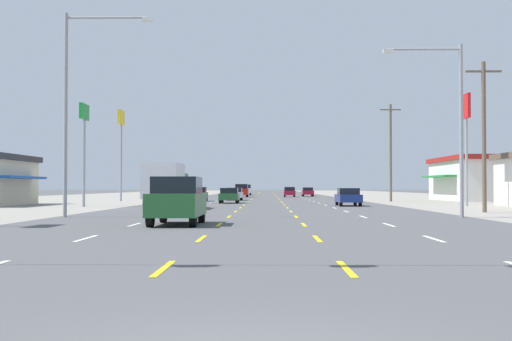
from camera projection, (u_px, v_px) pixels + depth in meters
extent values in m
plane|color=#4C4C4F|center=(265.00, 202.00, 71.98)|extent=(572.00, 572.00, 0.00)
cube|color=gray|center=(33.00, 201.00, 72.38)|extent=(28.00, 440.00, 0.01)
cube|color=gray|center=(500.00, 202.00, 71.58)|extent=(28.00, 440.00, 0.01)
cube|color=white|center=(86.00, 238.00, 20.59)|extent=(0.14, 2.60, 0.01)
cube|color=white|center=(134.00, 225.00, 28.08)|extent=(0.14, 2.60, 0.01)
cube|color=white|center=(162.00, 217.00, 35.58)|extent=(0.14, 2.60, 0.01)
cube|color=white|center=(181.00, 211.00, 43.08)|extent=(0.14, 2.60, 0.01)
cube|color=white|center=(193.00, 208.00, 50.58)|extent=(0.14, 2.60, 0.01)
cube|color=white|center=(203.00, 205.00, 58.07)|extent=(0.14, 2.60, 0.01)
cube|color=white|center=(210.00, 203.00, 65.57)|extent=(0.14, 2.60, 0.01)
cube|color=white|center=(216.00, 201.00, 73.07)|extent=(0.14, 2.60, 0.01)
cube|color=white|center=(221.00, 200.00, 80.56)|extent=(0.14, 2.60, 0.01)
cube|color=white|center=(225.00, 199.00, 88.06)|extent=(0.14, 2.60, 0.01)
cube|color=white|center=(228.00, 198.00, 95.56)|extent=(0.14, 2.60, 0.01)
cube|color=white|center=(231.00, 197.00, 103.05)|extent=(0.14, 2.60, 0.01)
cube|color=white|center=(233.00, 196.00, 110.55)|extent=(0.14, 2.60, 0.01)
cube|color=white|center=(236.00, 196.00, 118.05)|extent=(0.14, 2.60, 0.01)
cube|color=white|center=(237.00, 195.00, 125.54)|extent=(0.14, 2.60, 0.01)
cube|color=white|center=(239.00, 195.00, 133.04)|extent=(0.14, 2.60, 0.01)
cube|color=white|center=(241.00, 194.00, 140.54)|extent=(0.14, 2.60, 0.01)
cube|color=white|center=(242.00, 194.00, 148.03)|extent=(0.14, 2.60, 0.01)
cube|color=white|center=(243.00, 194.00, 155.53)|extent=(0.14, 2.60, 0.01)
cube|color=white|center=(244.00, 193.00, 163.03)|extent=(0.14, 2.60, 0.01)
cube|color=white|center=(245.00, 193.00, 170.53)|extent=(0.14, 2.60, 0.01)
cube|color=white|center=(246.00, 193.00, 178.02)|extent=(0.14, 2.60, 0.01)
cube|color=white|center=(247.00, 192.00, 185.52)|extent=(0.14, 2.60, 0.01)
cube|color=white|center=(248.00, 192.00, 193.02)|extent=(0.14, 2.60, 0.01)
cube|color=white|center=(248.00, 192.00, 200.51)|extent=(0.14, 2.60, 0.01)
cube|color=white|center=(249.00, 192.00, 208.01)|extent=(0.14, 2.60, 0.01)
cube|color=white|center=(250.00, 192.00, 215.51)|extent=(0.14, 2.60, 0.01)
cube|color=white|center=(250.00, 192.00, 223.00)|extent=(0.14, 2.60, 0.01)
cube|color=yellow|center=(164.00, 268.00, 13.03)|extent=(0.14, 2.60, 0.01)
cube|color=yellow|center=(201.00, 239.00, 20.53)|extent=(0.14, 2.60, 0.01)
cube|color=yellow|center=(219.00, 225.00, 28.03)|extent=(0.14, 2.60, 0.01)
cube|color=yellow|center=(229.00, 217.00, 35.52)|extent=(0.14, 2.60, 0.01)
cube|color=yellow|center=(236.00, 211.00, 43.02)|extent=(0.14, 2.60, 0.01)
cube|color=yellow|center=(240.00, 208.00, 50.52)|extent=(0.14, 2.60, 0.01)
cube|color=yellow|center=(244.00, 205.00, 58.02)|extent=(0.14, 2.60, 0.01)
cube|color=yellow|center=(246.00, 203.00, 65.51)|extent=(0.14, 2.60, 0.01)
cube|color=yellow|center=(249.00, 201.00, 73.01)|extent=(0.14, 2.60, 0.01)
cube|color=yellow|center=(250.00, 200.00, 80.51)|extent=(0.14, 2.60, 0.01)
cube|color=yellow|center=(252.00, 199.00, 88.00)|extent=(0.14, 2.60, 0.01)
cube|color=yellow|center=(253.00, 198.00, 95.50)|extent=(0.14, 2.60, 0.01)
cube|color=yellow|center=(254.00, 197.00, 103.00)|extent=(0.14, 2.60, 0.01)
cube|color=yellow|center=(255.00, 196.00, 110.49)|extent=(0.14, 2.60, 0.01)
cube|color=yellow|center=(256.00, 196.00, 117.99)|extent=(0.14, 2.60, 0.01)
cube|color=yellow|center=(256.00, 195.00, 125.49)|extent=(0.14, 2.60, 0.01)
cube|color=yellow|center=(257.00, 195.00, 132.98)|extent=(0.14, 2.60, 0.01)
cube|color=yellow|center=(257.00, 194.00, 140.48)|extent=(0.14, 2.60, 0.01)
cube|color=yellow|center=(258.00, 194.00, 147.98)|extent=(0.14, 2.60, 0.01)
cube|color=yellow|center=(258.00, 194.00, 155.47)|extent=(0.14, 2.60, 0.01)
cube|color=yellow|center=(259.00, 193.00, 162.97)|extent=(0.14, 2.60, 0.01)
cube|color=yellow|center=(259.00, 193.00, 170.47)|extent=(0.14, 2.60, 0.01)
cube|color=yellow|center=(259.00, 193.00, 177.97)|extent=(0.14, 2.60, 0.01)
cube|color=yellow|center=(260.00, 192.00, 185.46)|extent=(0.14, 2.60, 0.01)
cube|color=yellow|center=(260.00, 192.00, 192.96)|extent=(0.14, 2.60, 0.01)
cube|color=yellow|center=(260.00, 192.00, 200.46)|extent=(0.14, 2.60, 0.01)
cube|color=yellow|center=(261.00, 192.00, 207.95)|extent=(0.14, 2.60, 0.01)
cube|color=yellow|center=(261.00, 192.00, 215.45)|extent=(0.14, 2.60, 0.01)
cube|color=yellow|center=(261.00, 192.00, 222.95)|extent=(0.14, 2.60, 0.01)
cube|color=yellow|center=(346.00, 269.00, 12.98)|extent=(0.14, 2.60, 0.01)
cube|color=yellow|center=(317.00, 239.00, 20.47)|extent=(0.14, 2.60, 0.01)
cube|color=yellow|center=(304.00, 225.00, 27.97)|extent=(0.14, 2.60, 0.01)
cube|color=yellow|center=(296.00, 217.00, 35.47)|extent=(0.14, 2.60, 0.01)
cube|color=yellow|center=(291.00, 211.00, 42.96)|extent=(0.14, 2.60, 0.01)
cube|color=yellow|center=(287.00, 208.00, 50.46)|extent=(0.14, 2.60, 0.01)
cube|color=yellow|center=(285.00, 205.00, 57.96)|extent=(0.14, 2.60, 0.01)
cube|color=yellow|center=(283.00, 203.00, 65.46)|extent=(0.14, 2.60, 0.01)
cube|color=yellow|center=(281.00, 201.00, 72.95)|extent=(0.14, 2.60, 0.01)
cube|color=yellow|center=(280.00, 200.00, 80.45)|extent=(0.14, 2.60, 0.01)
cube|color=yellow|center=(279.00, 199.00, 87.95)|extent=(0.14, 2.60, 0.01)
cube|color=yellow|center=(278.00, 198.00, 95.44)|extent=(0.14, 2.60, 0.01)
cube|color=yellow|center=(277.00, 197.00, 102.94)|extent=(0.14, 2.60, 0.01)
cube|color=yellow|center=(276.00, 196.00, 110.44)|extent=(0.14, 2.60, 0.01)
cube|color=yellow|center=(276.00, 196.00, 117.93)|extent=(0.14, 2.60, 0.01)
cube|color=yellow|center=(275.00, 195.00, 125.43)|extent=(0.14, 2.60, 0.01)
cube|color=yellow|center=(275.00, 195.00, 132.93)|extent=(0.14, 2.60, 0.01)
cube|color=yellow|center=(274.00, 194.00, 140.42)|extent=(0.14, 2.60, 0.01)
cube|color=yellow|center=(274.00, 194.00, 147.92)|extent=(0.14, 2.60, 0.01)
cube|color=yellow|center=(274.00, 194.00, 155.42)|extent=(0.14, 2.60, 0.01)
cube|color=yellow|center=(273.00, 193.00, 162.91)|extent=(0.14, 2.60, 0.01)
cube|color=yellow|center=(273.00, 193.00, 170.41)|extent=(0.14, 2.60, 0.01)
cube|color=yellow|center=(273.00, 193.00, 177.91)|extent=(0.14, 2.60, 0.01)
cube|color=yellow|center=(273.00, 192.00, 185.41)|extent=(0.14, 2.60, 0.01)
cube|color=yellow|center=(272.00, 192.00, 192.90)|extent=(0.14, 2.60, 0.01)
cube|color=yellow|center=(272.00, 192.00, 200.40)|extent=(0.14, 2.60, 0.01)
cube|color=yellow|center=(272.00, 192.00, 207.90)|extent=(0.14, 2.60, 0.01)
cube|color=yellow|center=(272.00, 192.00, 215.39)|extent=(0.14, 2.60, 0.01)
cube|color=yellow|center=(272.00, 192.00, 222.89)|extent=(0.14, 2.60, 0.01)
cube|color=white|center=(434.00, 239.00, 20.42)|extent=(0.14, 2.60, 0.01)
cube|color=white|center=(389.00, 225.00, 27.91)|extent=(0.14, 2.60, 0.01)
cube|color=white|center=(363.00, 217.00, 35.41)|extent=(0.14, 2.60, 0.01)
cube|color=white|center=(346.00, 212.00, 42.91)|extent=(0.14, 2.60, 0.01)
cube|color=white|center=(335.00, 208.00, 50.40)|extent=(0.14, 2.60, 0.01)
cube|color=white|center=(326.00, 205.00, 57.90)|extent=(0.14, 2.60, 0.01)
cube|color=white|center=(319.00, 203.00, 65.40)|extent=(0.14, 2.60, 0.01)
cube|color=white|center=(314.00, 201.00, 72.90)|extent=(0.14, 2.60, 0.01)
cube|color=white|center=(309.00, 200.00, 80.39)|extent=(0.14, 2.60, 0.01)
cube|color=white|center=(306.00, 199.00, 87.89)|extent=(0.14, 2.60, 0.01)
cube|color=white|center=(303.00, 198.00, 95.39)|extent=(0.14, 2.60, 0.01)
cube|color=white|center=(300.00, 197.00, 102.88)|extent=(0.14, 2.60, 0.01)
cube|color=white|center=(298.00, 196.00, 110.38)|extent=(0.14, 2.60, 0.01)
cube|color=white|center=(296.00, 196.00, 117.88)|extent=(0.14, 2.60, 0.01)
cube|color=white|center=(294.00, 195.00, 125.37)|extent=(0.14, 2.60, 0.01)
cube|color=white|center=(293.00, 195.00, 132.87)|extent=(0.14, 2.60, 0.01)
cube|color=white|center=(291.00, 194.00, 140.37)|extent=(0.14, 2.60, 0.01)
cube|color=white|center=(290.00, 194.00, 147.86)|extent=(0.14, 2.60, 0.01)
cube|color=white|center=(289.00, 194.00, 155.36)|extent=(0.14, 2.60, 0.01)
cube|color=white|center=(288.00, 193.00, 162.86)|extent=(0.14, 2.60, 0.01)
cube|color=white|center=(287.00, 193.00, 170.35)|extent=(0.14, 2.60, 0.01)
cube|color=white|center=(286.00, 193.00, 177.85)|extent=(0.14, 2.60, 0.01)
cube|color=white|center=(285.00, 192.00, 185.35)|extent=(0.14, 2.60, 0.01)
cube|color=white|center=(285.00, 192.00, 192.85)|extent=(0.14, 2.60, 0.01)
cube|color=white|center=(284.00, 192.00, 200.34)|extent=(0.14, 2.60, 0.01)
cube|color=white|center=(283.00, 192.00, 207.84)|extent=(0.14, 2.60, 0.01)
cube|color=white|center=(283.00, 192.00, 215.34)|extent=(0.14, 2.60, 0.01)
cube|color=white|center=(282.00, 192.00, 222.83)|extent=(0.14, 2.60, 0.01)
cube|color=#235B2D|center=(177.00, 204.00, 28.12)|extent=(1.98, 4.90, 0.92)
cube|color=black|center=(177.00, 185.00, 28.09)|extent=(1.82, 2.70, 0.68)
cylinder|color=black|center=(163.00, 214.00, 29.82)|extent=(0.26, 0.76, 0.76)
cylinder|color=black|center=(202.00, 214.00, 29.79)|extent=(0.26, 0.76, 0.76)
cylinder|color=black|center=(150.00, 217.00, 26.42)|extent=(0.26, 0.76, 0.76)
cylinder|color=black|center=(193.00, 217.00, 26.40)|extent=(0.26, 0.76, 0.76)
cube|color=#235B2D|center=(171.00, 187.00, 51.71)|extent=(2.40, 1.90, 2.10)
cube|color=silver|center=(164.00, 181.00, 48.02)|extent=(2.40, 5.10, 2.50)
cylinder|color=black|center=(157.00, 201.00, 51.65)|extent=(0.30, 0.96, 0.96)
cylinder|color=black|center=(184.00, 201.00, 51.62)|extent=(0.30, 0.96, 0.96)
cylinder|color=black|center=(146.00, 203.00, 46.75)|extent=(0.30, 0.96, 0.96)
cylinder|color=black|center=(176.00, 203.00, 46.72)|extent=(0.30, 0.96, 0.96)
cube|color=navy|center=(348.00, 198.00, 55.74)|extent=(1.80, 4.50, 0.62)
cube|color=black|center=(348.00, 191.00, 55.65)|extent=(1.62, 2.10, 0.52)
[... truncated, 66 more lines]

